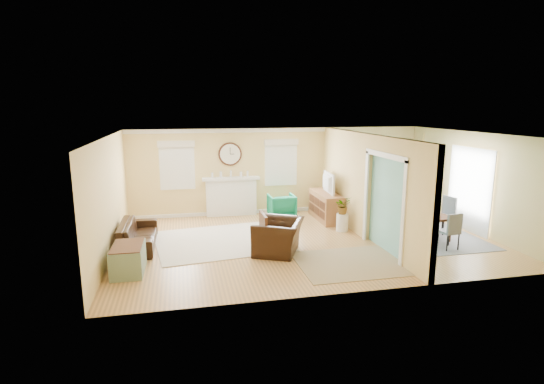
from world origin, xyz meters
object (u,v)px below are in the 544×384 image
at_px(eames_chair, 279,237).
at_px(dining_table, 418,223).
at_px(sofa, 138,234).
at_px(credenza, 325,206).
at_px(green_chair, 282,206).

relative_size(eames_chair, dining_table, 0.66).
distance_m(sofa, dining_table, 7.00).
distance_m(eames_chair, credenza, 3.17).
bearing_deg(green_chair, credenza, 157.73).
distance_m(eames_chair, dining_table, 3.89).
bearing_deg(dining_table, eames_chair, 97.84).
bearing_deg(green_chair, sofa, 25.02).
height_order(sofa, credenza, credenza).
bearing_deg(sofa, credenza, -74.75).
distance_m(credenza, dining_table, 2.64).
bearing_deg(credenza, sofa, -165.04).
relative_size(sofa, eames_chair, 1.75).
bearing_deg(dining_table, green_chair, 51.27).
distance_m(green_chair, dining_table, 3.86).
xyz_separation_m(green_chair, dining_table, (3.06, -2.35, -0.04)).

